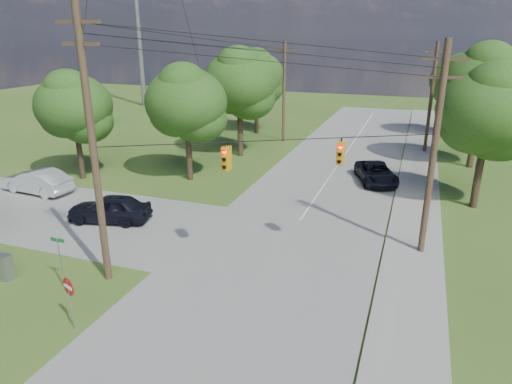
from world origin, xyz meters
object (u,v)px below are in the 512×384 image
at_px(pole_ne, 434,149).
at_px(car_cross_dark, 109,208).
at_px(pole_north_w, 284,91).
at_px(do_not_enter_sign, 69,292).
at_px(car_main_north, 376,173).
at_px(control_cabinet, 5,267).
at_px(pole_north_e, 431,97).
at_px(pole_sw, 93,147).
at_px(car_cross_silver, 37,181).

xyz_separation_m(pole_ne, car_cross_dark, (-17.53, -1.99, -4.61)).
xyz_separation_m(pole_north_w, do_not_enter_sign, (1.50, -33.18, -3.53)).
bearing_deg(do_not_enter_sign, car_cross_dark, 139.06).
distance_m(pole_ne, car_main_north, 12.52).
bearing_deg(control_cabinet, car_main_north, 60.61).
bearing_deg(car_cross_dark, do_not_enter_sign, 16.70).
height_order(pole_north_e, control_cabinet, pole_north_e).
height_order(car_cross_dark, control_cabinet, car_cross_dark).
bearing_deg(pole_sw, car_cross_dark, 125.68).
relative_size(car_cross_dark, control_cabinet, 3.93).
relative_size(car_cross_dark, car_main_north, 0.93).
xyz_separation_m(car_main_north, do_not_enter_sign, (-9.00, -22.27, 0.84)).
height_order(pole_sw, pole_north_e, pole_sw).
bearing_deg(do_not_enter_sign, pole_north_w, 112.49).
relative_size(pole_ne, pole_north_w, 1.05).
bearing_deg(pole_north_w, control_cabinet, -97.23).
distance_m(pole_sw, pole_north_e, 32.55).
distance_m(car_main_north, do_not_enter_sign, 24.04).
bearing_deg(do_not_enter_sign, pole_ne, 61.94).
distance_m(pole_ne, do_not_enter_sign, 17.14).
height_order(pole_ne, car_cross_dark, pole_ne).
bearing_deg(pole_north_w, pole_north_e, 0.00).
height_order(pole_ne, car_cross_silver, pole_ne).
bearing_deg(pole_sw, car_main_north, 61.61).
bearing_deg(control_cabinet, car_cross_silver, 133.78).
bearing_deg(pole_sw, car_cross_silver, 145.59).
xyz_separation_m(pole_north_e, car_cross_dark, (-17.53, -23.99, -4.27)).
distance_m(car_main_north, control_cabinet, 24.95).
bearing_deg(car_cross_dark, car_cross_silver, -120.58).
distance_m(pole_sw, do_not_enter_sign, 5.96).
bearing_deg(pole_north_w, car_cross_dark, -98.60).
bearing_deg(car_main_north, car_cross_silver, -174.46).
xyz_separation_m(pole_sw, car_cross_silver, (-11.99, 8.21, -5.34)).
bearing_deg(pole_ne, control_cabinet, -152.64).
height_order(pole_north_w, car_cross_dark, pole_north_w).
bearing_deg(pole_ne, pole_sw, -150.62).
height_order(control_cabinet, do_not_enter_sign, do_not_enter_sign).
height_order(car_cross_silver, do_not_enter_sign, do_not_enter_sign).
height_order(car_main_north, do_not_enter_sign, do_not_enter_sign).
bearing_deg(pole_north_e, pole_north_w, 180.00).
bearing_deg(pole_north_e, control_cabinet, -119.76).
height_order(pole_ne, car_main_north, pole_ne).
xyz_separation_m(pole_ne, car_main_north, (-3.40, 11.09, -4.71)).
height_order(pole_north_w, car_cross_silver, pole_north_w).
xyz_separation_m(pole_north_w, car_cross_dark, (-3.63, -23.99, -4.27)).
xyz_separation_m(pole_sw, car_cross_dark, (-4.03, 5.61, -5.37)).
xyz_separation_m(pole_sw, control_cabinet, (-4.36, -1.64, -5.61)).
relative_size(pole_sw, do_not_enter_sign, 5.53).
height_order(pole_north_w, control_cabinet, pole_north_w).
bearing_deg(do_not_enter_sign, control_cabinet, -179.62).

